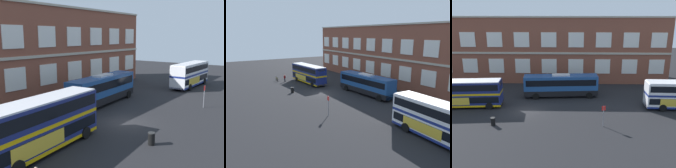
{
  "view_description": "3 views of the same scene",
  "coord_description": "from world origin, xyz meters",
  "views": [
    {
      "loc": [
        -21.67,
        -13.79,
        8.66
      ],
      "look_at": [
        1.39,
        2.9,
        3.45
      ],
      "focal_mm": 42.64,
      "sensor_mm": 36.0,
      "label": 1
    },
    {
      "loc": [
        34.71,
        -18.06,
        10.96
      ],
      "look_at": [
        3.49,
        1.31,
        2.35
      ],
      "focal_mm": 34.76,
      "sensor_mm": 36.0,
      "label": 2
    },
    {
      "loc": [
        6.25,
        -33.25,
        14.11
      ],
      "look_at": [
        5.23,
        2.3,
        3.45
      ],
      "focal_mm": 40.55,
      "sensor_mm": 36.0,
      "label": 3
    }
  ],
  "objects": [
    {
      "name": "bus_stand_flag",
      "position": [
        10.28,
        -4.45,
        1.64
      ],
      "size": [
        0.44,
        0.1,
        2.7
      ],
      "color": "slate",
      "rests_on": "ground"
    },
    {
      "name": "station_litter_bin",
      "position": [
        -3.49,
        -4.54,
        0.52
      ],
      "size": [
        0.6,
        0.6,
        1.03
      ],
      "color": "black",
      "rests_on": "ground"
    },
    {
      "name": "brick_terminal_building",
      "position": [
        -0.49,
        17.98,
        6.26
      ],
      "size": [
        50.87,
        8.19,
        12.81
      ],
      "color": "brown",
      "rests_on": "ground"
    },
    {
      "name": "touring_coach",
      "position": [
        4.6,
        6.62,
        1.91
      ],
      "size": [
        12.17,
        3.65,
        3.8
      ],
      "color": "navy",
      "rests_on": "ground"
    },
    {
      "name": "ground_plane",
      "position": [
        0.0,
        2.0,
        0.0
      ],
      "size": [
        120.0,
        120.0,
        0.0
      ],
      "primitive_type": "plane",
      "color": "black"
    },
    {
      "name": "double_decker_near",
      "position": [
        -9.53,
        1.53,
        2.15
      ],
      "size": [
        11.19,
        3.6,
        4.07
      ],
      "color": "navy",
      "rests_on": "ground"
    }
  ]
}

